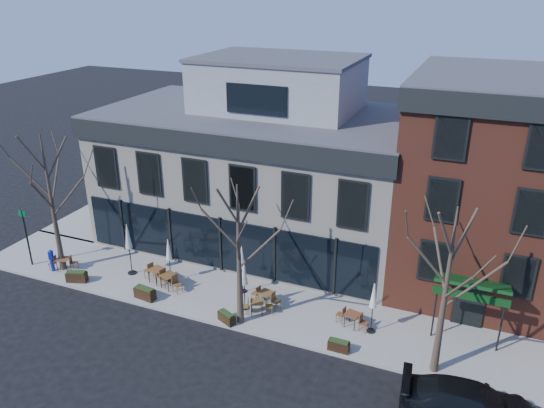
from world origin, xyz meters
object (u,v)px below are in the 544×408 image
at_px(parked_sedan, 471,405).
at_px(umbrella_0, 128,239).
at_px(call_box, 52,259).
at_px(cafe_set_0, 63,263).

xyz_separation_m(parked_sedan, umbrella_0, (-18.12, 3.98, 1.54)).
distance_m(parked_sedan, call_box, 22.54).
relative_size(parked_sedan, umbrella_0, 1.71).
relative_size(parked_sedan, call_box, 3.83).
bearing_deg(umbrella_0, cafe_set_0, -163.49).
distance_m(parked_sedan, cafe_set_0, 22.11).
xyz_separation_m(parked_sedan, cafe_set_0, (-21.92, 2.86, -0.16)).
distance_m(call_box, cafe_set_0, 0.64).
distance_m(parked_sedan, umbrella_0, 18.61).
distance_m(call_box, umbrella_0, 4.74).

